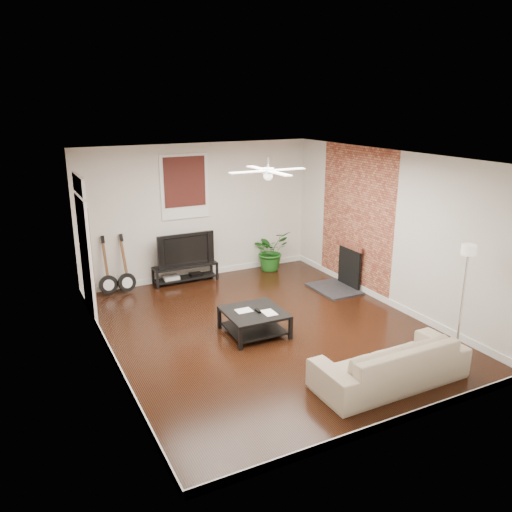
{
  "coord_description": "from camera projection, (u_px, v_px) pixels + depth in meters",
  "views": [
    {
      "loc": [
        -3.67,
        -6.81,
        3.62
      ],
      "look_at": [
        0.0,
        0.4,
        1.15
      ],
      "focal_mm": 36.0,
      "sensor_mm": 36.0,
      "label": 1
    }
  ],
  "objects": [
    {
      "name": "room",
      "position": [
        268.0,
        247.0,
        8.05
      ],
      "size": [
        5.01,
        6.01,
        2.81
      ],
      "color": "black",
      "rests_on": "ground"
    },
    {
      "name": "brick_accent",
      "position": [
        356.0,
        219.0,
        9.98
      ],
      "size": [
        0.02,
        2.2,
        2.8
      ],
      "primitive_type": "cube",
      "color": "brown",
      "rests_on": "floor"
    },
    {
      "name": "fireplace",
      "position": [
        341.0,
        267.0,
        10.13
      ],
      "size": [
        0.8,
        1.1,
        0.92
      ],
      "primitive_type": "cube",
      "color": "black",
      "rests_on": "floor"
    },
    {
      "name": "window_back",
      "position": [
        185.0,
        187.0,
        10.29
      ],
      "size": [
        1.0,
        0.06,
        1.3
      ],
      "primitive_type": "cube",
      "color": "#39100F",
      "rests_on": "wall_back"
    },
    {
      "name": "door_left",
      "position": [
        86.0,
        247.0,
        8.64
      ],
      "size": [
        0.08,
        1.0,
        2.5
      ],
      "primitive_type": "cube",
      "color": "white",
      "rests_on": "wall_left"
    },
    {
      "name": "tv_stand",
      "position": [
        185.0,
        273.0,
        10.59
      ],
      "size": [
        1.33,
        0.35,
        0.37
      ],
      "primitive_type": "cube",
      "color": "black",
      "rests_on": "floor"
    },
    {
      "name": "tv",
      "position": [
        184.0,
        249.0,
        10.45
      ],
      "size": [
        1.19,
        0.16,
        0.68
      ],
      "primitive_type": "imported",
      "color": "black",
      "rests_on": "tv_stand"
    },
    {
      "name": "coffee_table",
      "position": [
        254.0,
        322.0,
        8.24
      ],
      "size": [
        0.94,
        0.94,
        0.38
      ],
      "primitive_type": "cube",
      "rotation": [
        0.0,
        0.0,
        -0.03
      ],
      "color": "black",
      "rests_on": "floor"
    },
    {
      "name": "sofa",
      "position": [
        390.0,
        361.0,
        6.77
      ],
      "size": [
        2.11,
        0.83,
        0.62
      ],
      "primitive_type": "imported",
      "rotation": [
        0.0,
        0.0,
        3.14
      ],
      "color": "tan",
      "rests_on": "floor"
    },
    {
      "name": "floor_lamp",
      "position": [
        462.0,
        302.0,
        7.28
      ],
      "size": [
        0.28,
        0.28,
        1.72
      ],
      "primitive_type": null,
      "rotation": [
        0.0,
        0.0,
        0.0
      ],
      "color": "silver",
      "rests_on": "floor"
    },
    {
      "name": "potted_plant",
      "position": [
        271.0,
        251.0,
        11.3
      ],
      "size": [
        0.93,
        0.85,
        0.87
      ],
      "primitive_type": "imported",
      "rotation": [
        0.0,
        0.0,
        0.25
      ],
      "color": "#1D5F1B",
      "rests_on": "floor"
    },
    {
      "name": "guitar_left",
      "position": [
        107.0,
        266.0,
        9.76
      ],
      "size": [
        0.38,
        0.28,
        1.16
      ],
      "primitive_type": null,
      "rotation": [
        0.0,
        0.0,
        0.08
      ],
      "color": "black",
      "rests_on": "floor"
    },
    {
      "name": "guitar_right",
      "position": [
        126.0,
        264.0,
        9.89
      ],
      "size": [
        0.4,
        0.31,
        1.16
      ],
      "primitive_type": null,
      "rotation": [
        0.0,
        0.0,
        0.18
      ],
      "color": "black",
      "rests_on": "floor"
    },
    {
      "name": "ceiling_fan",
      "position": [
        268.0,
        171.0,
        7.7
      ],
      "size": [
        1.24,
        1.24,
        0.32
      ],
      "primitive_type": null,
      "color": "white",
      "rests_on": "ceiling"
    }
  ]
}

